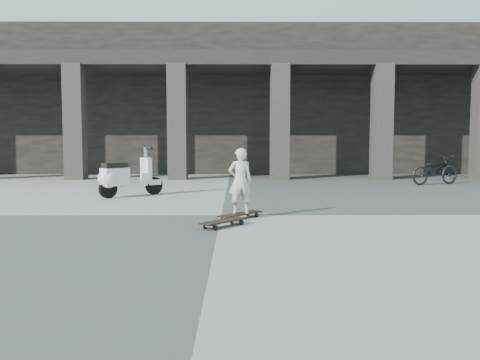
{
  "coord_description": "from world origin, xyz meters",
  "views": [
    {
      "loc": [
        0.29,
        -9.31,
        1.41
      ],
      "look_at": [
        0.35,
        0.09,
        0.65
      ],
      "focal_mm": 38.0,
      "sensor_mm": 36.0,
      "label": 1
    }
  ],
  "objects_px": {
    "scooter": "(121,177)",
    "child": "(240,181)",
    "longboard": "(240,214)",
    "skateboard_spare": "(224,222)",
    "bicycle": "(435,170)"
  },
  "relations": [
    {
      "from": "longboard",
      "to": "child",
      "type": "bearing_deg",
      "value": 66.94
    },
    {
      "from": "skateboard_spare",
      "to": "child",
      "type": "relative_size",
      "value": 0.74
    },
    {
      "from": "child",
      "to": "bicycle",
      "type": "height_order",
      "value": "child"
    },
    {
      "from": "child",
      "to": "bicycle",
      "type": "distance_m",
      "value": 9.07
    },
    {
      "from": "scooter",
      "to": "child",
      "type": "bearing_deg",
      "value": -90.85
    },
    {
      "from": "child",
      "to": "bicycle",
      "type": "xyz_separation_m",
      "value": [
        6.07,
        6.73,
        -0.22
      ]
    },
    {
      "from": "skateboard_spare",
      "to": "scooter",
      "type": "relative_size",
      "value": 0.61
    },
    {
      "from": "longboard",
      "to": "bicycle",
      "type": "relative_size",
      "value": 0.52
    },
    {
      "from": "scooter",
      "to": "longboard",
      "type": "bearing_deg",
      "value": -90.85
    },
    {
      "from": "child",
      "to": "bicycle",
      "type": "bearing_deg",
      "value": -142.69
    },
    {
      "from": "longboard",
      "to": "scooter",
      "type": "xyz_separation_m",
      "value": [
        -2.88,
        3.39,
        0.4
      ]
    },
    {
      "from": "scooter",
      "to": "bicycle",
      "type": "xyz_separation_m",
      "value": [
        8.96,
        3.34,
        -0.03
      ]
    },
    {
      "from": "scooter",
      "to": "bicycle",
      "type": "bearing_deg",
      "value": -20.81
    },
    {
      "from": "longboard",
      "to": "skateboard_spare",
      "type": "xyz_separation_m",
      "value": [
        -0.27,
        -0.83,
        0.01
      ]
    },
    {
      "from": "scooter",
      "to": "bicycle",
      "type": "distance_m",
      "value": 9.56
    }
  ]
}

